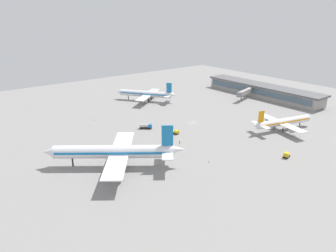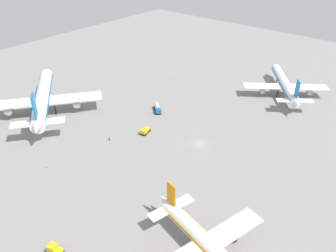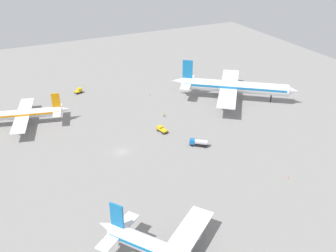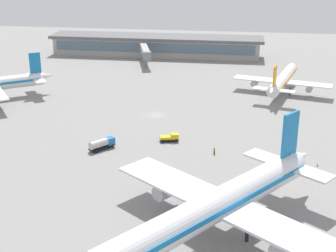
% 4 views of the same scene
% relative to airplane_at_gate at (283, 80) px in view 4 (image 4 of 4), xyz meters
% --- Properties ---
extents(ground, '(288.00, 288.00, 0.00)m').
position_rel_airplane_at_gate_xyz_m(ground, '(36.06, 28.04, -4.26)').
color(ground, gray).
extents(terminal_building, '(89.82, 15.24, 8.27)m').
position_rel_airplane_at_gate_xyz_m(terminal_building, '(49.43, -49.90, -0.05)').
color(terminal_building, '#9E9993').
rests_on(terminal_building, ground).
extents(airplane_at_gate, '(31.00, 37.98, 11.72)m').
position_rel_airplane_at_gate_xyz_m(airplane_at_gate, '(0.00, 0.00, 0.00)').
color(airplane_at_gate, white).
rests_on(airplane_at_gate, ground).
extents(airplane_distant, '(39.16, 46.29, 16.64)m').
position_rel_airplane_at_gate_xyz_m(airplane_distant, '(16.14, 86.78, 1.79)').
color(airplane_distant, white).
rests_on(airplane_distant, ground).
extents(pushback_tractor, '(4.74, 3.11, 1.90)m').
position_rel_airplane_at_gate_xyz_m(pushback_tractor, '(29.29, 46.46, -3.29)').
color(pushback_tractor, black).
rests_on(pushback_tractor, ground).
extents(fuel_truck, '(5.40, 6.12, 2.50)m').
position_rel_airplane_at_gate_xyz_m(fuel_truck, '(44.16, 53.75, -2.87)').
color(fuel_truck, black).
rests_on(fuel_truck, ground).
extents(ground_crew_worker, '(0.53, 0.53, 1.67)m').
position_rel_airplane_at_gate_xyz_m(ground_crew_worker, '(18.35, 52.57, -3.41)').
color(ground_crew_worker, '#1E2338').
rests_on(ground_crew_worker, ground).
extents(jet_bridge, '(8.30, 20.36, 6.74)m').
position_rel_airplane_at_gate_xyz_m(jet_bridge, '(50.71, -32.10, 0.87)').
color(jet_bridge, '#9E9993').
rests_on(jet_bridge, ground).
extents(safety_cone_mid_apron, '(0.44, 0.44, 0.60)m').
position_rel_airplane_at_gate_xyz_m(safety_cone_mid_apron, '(-3.85, 55.96, -3.96)').
color(safety_cone_mid_apron, '#EA590C').
rests_on(safety_cone_mid_apron, ground).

